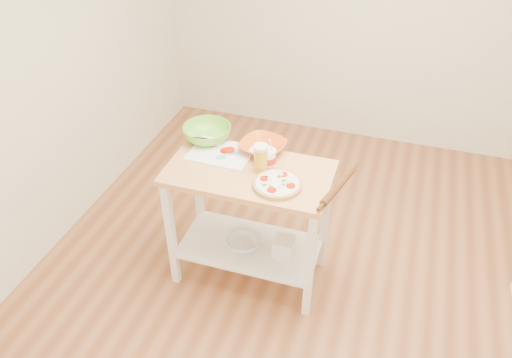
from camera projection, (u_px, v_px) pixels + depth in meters
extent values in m
cube|color=#9D5F3A|center=(312.00, 299.00, 3.43)|extent=(4.00, 4.50, 0.02)
cube|color=beige|center=(381.00, 2.00, 4.35)|extent=(4.00, 0.02, 2.70)
cube|color=beige|center=(13.00, 77.00, 3.12)|extent=(0.02, 4.50, 2.70)
cube|color=tan|center=(249.00, 173.00, 3.10)|extent=(1.03, 0.57, 0.04)
cube|color=white|center=(250.00, 246.00, 3.47)|extent=(0.95, 0.51, 0.02)
cube|color=white|center=(171.00, 235.00, 3.30)|extent=(0.05, 0.05, 0.86)
cube|color=white|center=(199.00, 194.00, 3.66)|extent=(0.05, 0.05, 0.86)
cube|color=white|center=(310.00, 267.00, 3.07)|extent=(0.05, 0.05, 0.86)
cube|color=white|center=(325.00, 219.00, 3.43)|extent=(0.05, 0.05, 0.86)
cylinder|color=tan|center=(277.00, 185.00, 2.95)|extent=(0.30, 0.30, 0.02)
cylinder|color=tan|center=(277.00, 183.00, 2.95)|extent=(0.30, 0.30, 0.01)
cylinder|color=white|center=(277.00, 183.00, 2.95)|extent=(0.26, 0.26, 0.01)
cylinder|color=#BB1602|center=(291.00, 186.00, 2.91)|extent=(0.06, 0.06, 0.01)
cylinder|color=#BB1602|center=(283.00, 175.00, 3.00)|extent=(0.06, 0.06, 0.01)
cylinder|color=#BB1602|center=(264.00, 179.00, 2.97)|extent=(0.06, 0.06, 0.01)
cylinder|color=#BB1602|center=(272.00, 190.00, 2.88)|extent=(0.06, 0.06, 0.01)
sphere|color=white|center=(289.00, 182.00, 2.94)|extent=(0.04, 0.04, 0.04)
sphere|color=white|center=(281.00, 175.00, 3.00)|extent=(0.04, 0.04, 0.04)
sphere|color=white|center=(270.00, 179.00, 2.97)|extent=(0.04, 0.04, 0.04)
sphere|color=white|center=(271.00, 185.00, 2.92)|extent=(0.04, 0.04, 0.04)
sphere|color=white|center=(281.00, 187.00, 2.90)|extent=(0.04, 0.04, 0.04)
plane|color=#1A6215|center=(283.00, 185.00, 2.92)|extent=(0.03, 0.03, 0.00)
plane|color=#1A6215|center=(284.00, 180.00, 2.95)|extent=(0.04, 0.04, 0.00)
plane|color=#1A6215|center=(279.00, 176.00, 2.98)|extent=(0.03, 0.03, 0.00)
plane|color=#1A6215|center=(268.00, 177.00, 2.98)|extent=(0.03, 0.03, 0.00)
plane|color=#1A6215|center=(264.00, 185.00, 2.92)|extent=(0.04, 0.04, 0.00)
cube|color=white|center=(221.00, 153.00, 3.23)|extent=(0.41, 0.31, 0.01)
cube|color=#F4EACC|center=(209.00, 142.00, 3.31)|extent=(0.02, 0.02, 0.02)
cube|color=#F4EACC|center=(213.00, 143.00, 3.30)|extent=(0.02, 0.02, 0.02)
cube|color=#F4EACC|center=(218.00, 144.00, 3.29)|extent=(0.02, 0.02, 0.02)
cube|color=#F4EACC|center=(211.00, 139.00, 3.33)|extent=(0.02, 0.02, 0.02)
cube|color=#F4EACC|center=(215.00, 140.00, 3.32)|extent=(0.02, 0.02, 0.02)
cube|color=#F4EACC|center=(220.00, 141.00, 3.32)|extent=(0.02, 0.02, 0.02)
cylinder|color=#BB1602|center=(225.00, 151.00, 3.24)|extent=(0.07, 0.07, 0.01)
cylinder|color=#BB1602|center=(227.00, 150.00, 3.23)|extent=(0.07, 0.07, 0.01)
cylinder|color=#BB1602|center=(229.00, 150.00, 3.22)|extent=(0.07, 0.07, 0.01)
cube|color=#45B8C1|center=(221.00, 157.00, 3.18)|extent=(0.07, 0.06, 0.01)
cylinder|color=#45B8C1|center=(232.00, 154.00, 3.21)|extent=(0.09, 0.06, 0.01)
cube|color=silver|center=(218.00, 140.00, 3.35)|extent=(0.18, 0.06, 0.00)
cube|color=black|center=(198.00, 139.00, 3.35)|extent=(0.10, 0.04, 0.01)
imported|color=#DF591A|center=(263.00, 147.00, 3.24)|extent=(0.34, 0.34, 0.07)
imported|color=#70BE32|center=(207.00, 133.00, 3.35)|extent=(0.42, 0.42, 0.10)
cylinder|color=gold|center=(261.00, 160.00, 3.04)|extent=(0.08, 0.08, 0.16)
cylinder|color=white|center=(261.00, 147.00, 2.99)|extent=(0.09, 0.09, 0.02)
cylinder|color=white|center=(268.00, 159.00, 3.08)|extent=(0.10, 0.10, 0.12)
cylinder|color=red|center=(268.00, 159.00, 3.08)|extent=(0.10, 0.10, 0.04)
cylinder|color=silver|center=(271.00, 146.00, 3.02)|extent=(0.01, 0.06, 0.12)
cylinder|color=#5D3215|center=(338.00, 186.00, 2.92)|extent=(0.14, 0.39, 0.05)
imported|color=silver|center=(243.00, 242.00, 3.44)|extent=(0.27, 0.27, 0.07)
cube|color=white|center=(284.00, 247.00, 3.36)|extent=(0.13, 0.13, 0.13)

